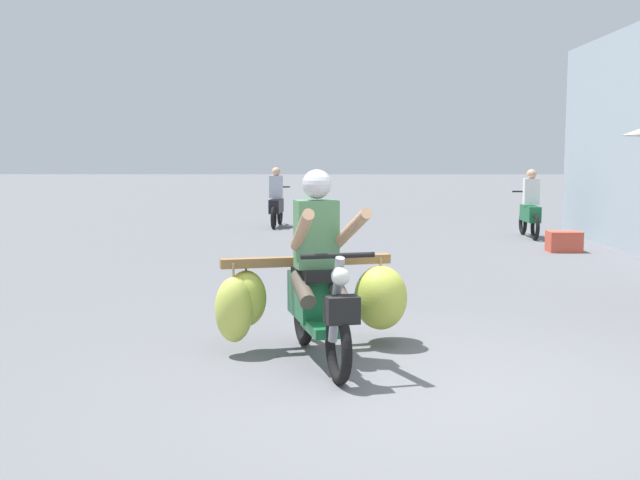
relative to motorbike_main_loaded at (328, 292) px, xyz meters
name	(u,v)px	position (x,y,z in m)	size (l,w,h in m)	color
ground_plane	(428,390)	(0.72, -1.04, -0.53)	(120.00, 120.00, 0.00)	slate
motorbike_main_loaded	(328,292)	(0.00, 0.00, 0.00)	(1.74, 1.87, 1.58)	black
motorbike_distant_ahead_left	(530,210)	(4.16, 9.12, 0.04)	(0.50, 1.62, 1.40)	black
motorbike_distant_ahead_right	(276,203)	(-1.17, 11.39, 0.04)	(0.50, 1.62, 1.40)	black
produce_crate	(564,242)	(4.16, 6.86, -0.35)	(0.56, 0.40, 0.36)	#CC4C38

